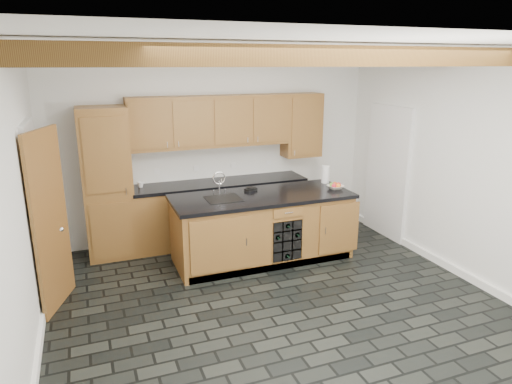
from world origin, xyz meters
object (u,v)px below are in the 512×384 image
fruit_bowl (335,187)px  paper_towel (326,174)px  kitchen_scale (251,189)px  island (263,227)px

fruit_bowl → paper_towel: size_ratio=0.86×
kitchen_scale → fruit_bowl: fruit_bowl is taller
fruit_bowl → kitchen_scale: bearing=163.7°
fruit_bowl → paper_towel: 0.38m
fruit_bowl → paper_towel: (0.04, 0.36, 0.10)m
island → kitchen_scale: bearing=107.7°
paper_towel → kitchen_scale: bearing=-178.7°
island → paper_towel: bearing=14.3°
fruit_bowl → paper_towel: bearing=83.7°
island → kitchen_scale: (-0.08, 0.26, 0.49)m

